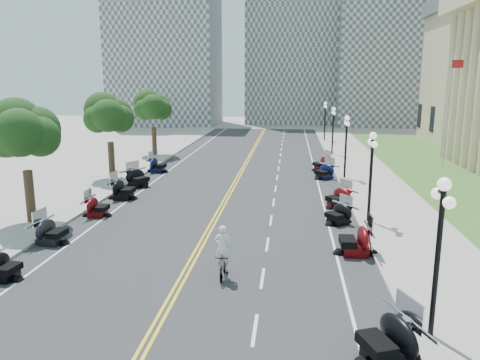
{
  "coord_description": "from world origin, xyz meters",
  "views": [
    {
      "loc": [
        4.19,
        -21.58,
        7.81
      ],
      "look_at": [
        1.27,
        5.45,
        2.0
      ],
      "focal_mm": 35.0,
      "sensor_mm": 36.0,
      "label": 1
    }
  ],
  "objects_px": {
    "flagpole": "(447,113)",
    "bicycle": "(223,266)",
    "motorcycle_n_3": "(388,338)",
    "cyclist_rider": "(222,231)"
  },
  "relations": [
    {
      "from": "bicycle",
      "to": "cyclist_rider",
      "type": "bearing_deg",
      "value": 0.0
    },
    {
      "from": "flagpole",
      "to": "motorcycle_n_3",
      "type": "distance_m",
      "value": 33.49
    },
    {
      "from": "motorcycle_n_3",
      "to": "bicycle",
      "type": "height_order",
      "value": "motorcycle_n_3"
    },
    {
      "from": "cyclist_rider",
      "to": "motorcycle_n_3",
      "type": "bearing_deg",
      "value": 136.12
    },
    {
      "from": "bicycle",
      "to": "motorcycle_n_3",
      "type": "bearing_deg",
      "value": -45.54
    },
    {
      "from": "flagpole",
      "to": "motorcycle_n_3",
      "type": "xyz_separation_m",
      "value": [
        -10.97,
        -31.36,
        -4.23
      ]
    },
    {
      "from": "motorcycle_n_3",
      "to": "bicycle",
      "type": "relative_size",
      "value": 1.24
    },
    {
      "from": "flagpole",
      "to": "cyclist_rider",
      "type": "distance_m",
      "value": 31.0
    },
    {
      "from": "flagpole",
      "to": "bicycle",
      "type": "xyz_separation_m",
      "value": [
        -16.39,
        -26.14,
        -4.47
      ]
    },
    {
      "from": "flagpole",
      "to": "bicycle",
      "type": "height_order",
      "value": "flagpole"
    }
  ]
}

